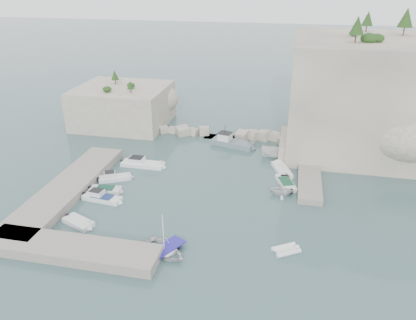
% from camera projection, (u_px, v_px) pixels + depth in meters
% --- Properties ---
extents(ground, '(400.00, 400.00, 0.00)m').
position_uv_depth(ground, '(198.00, 202.00, 49.89)').
color(ground, '#3F5D5F').
rests_on(ground, ground).
extents(cliff_east, '(26.00, 22.00, 17.00)m').
position_uv_depth(cliff_east, '(377.00, 95.00, 62.41)').
color(cliff_east, beige).
rests_on(cliff_east, ground).
extents(cliff_terrace, '(8.00, 10.00, 2.50)m').
position_uv_depth(cliff_terrace, '(306.00, 146.00, 62.90)').
color(cliff_terrace, beige).
rests_on(cliff_terrace, ground).
extents(outcrop_west, '(16.00, 14.00, 7.00)m').
position_uv_depth(outcrop_west, '(123.00, 106.00, 74.40)').
color(outcrop_west, beige).
rests_on(outcrop_west, ground).
extents(quay_west, '(5.00, 24.00, 1.10)m').
position_uv_depth(quay_west, '(67.00, 188.00, 51.98)').
color(quay_west, '#9E9689').
rests_on(quay_west, ground).
extents(quay_south, '(18.00, 4.00, 1.10)m').
position_uv_depth(quay_south, '(72.00, 249.00, 40.45)').
color(quay_south, '#9E9689').
rests_on(quay_south, ground).
extents(ledge_east, '(3.00, 16.00, 0.80)m').
position_uv_depth(ledge_east, '(309.00, 174.00, 56.06)').
color(ledge_east, '#9E9689').
rests_on(ledge_east, ground).
extents(breakwater, '(28.00, 3.00, 1.40)m').
position_uv_depth(breakwater, '(222.00, 133.00, 69.32)').
color(breakwater, beige).
rests_on(breakwater, ground).
extents(motorboat_a, '(6.90, 2.11, 1.40)m').
position_uv_depth(motorboat_a, '(143.00, 166.00, 59.25)').
color(motorboat_a, white).
rests_on(motorboat_a, ground).
extents(motorboat_b, '(4.90, 3.54, 1.40)m').
position_uv_depth(motorboat_b, '(115.00, 180.00, 55.26)').
color(motorboat_b, white).
rests_on(motorboat_b, ground).
extents(motorboat_c, '(4.53, 2.01, 0.70)m').
position_uv_depth(motorboat_c, '(106.00, 192.00, 52.28)').
color(motorboat_c, silver).
rests_on(motorboat_c, ground).
extents(motorboat_d, '(5.61, 2.25, 1.40)m').
position_uv_depth(motorboat_d, '(102.00, 200.00, 50.30)').
color(motorboat_d, white).
rests_on(motorboat_d, ground).
extents(motorboat_e, '(4.41, 3.12, 0.70)m').
position_uv_depth(motorboat_e, '(79.00, 224.00, 45.49)').
color(motorboat_e, silver).
rests_on(motorboat_e, ground).
extents(rowboat, '(6.29, 5.73, 1.07)m').
position_uv_depth(rowboat, '(164.00, 253.00, 40.82)').
color(rowboat, white).
rests_on(rowboat, ground).
extents(inflatable_dinghy, '(3.22, 2.75, 0.44)m').
position_uv_depth(inflatable_dinghy, '(286.00, 251.00, 41.06)').
color(inflatable_dinghy, white).
rests_on(inflatable_dinghy, ground).
extents(tender_east_a, '(3.25, 2.82, 1.68)m').
position_uv_depth(tender_east_a, '(281.00, 195.00, 51.57)').
color(tender_east_a, silver).
rests_on(tender_east_a, ground).
extents(tender_east_b, '(3.28, 5.31, 0.70)m').
position_uv_depth(tender_east_b, '(285.00, 185.00, 53.93)').
color(tender_east_b, white).
rests_on(tender_east_b, ground).
extents(tender_east_c, '(3.53, 5.70, 0.70)m').
position_uv_depth(tender_east_c, '(282.00, 172.00, 57.56)').
color(tender_east_c, white).
rests_on(tender_east_c, ground).
extents(tender_east_d, '(5.30, 2.33, 1.99)m').
position_uv_depth(tender_east_d, '(277.00, 158.00, 61.88)').
color(tender_east_d, white).
rests_on(tender_east_d, ground).
extents(work_boat, '(7.96, 4.06, 2.20)m').
position_uv_depth(work_boat, '(233.00, 146.00, 66.10)').
color(work_boat, slate).
rests_on(work_boat, ground).
extents(rowboat_mast, '(0.10, 0.10, 4.20)m').
position_uv_depth(rowboat_mast, '(163.00, 231.00, 39.71)').
color(rowboat_mast, white).
rests_on(rowboat_mast, rowboat).
extents(vegetation, '(53.48, 13.88, 13.40)m').
position_uv_depth(vegetation, '(350.00, 30.00, 60.68)').
color(vegetation, '#1E4219').
rests_on(vegetation, ground).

